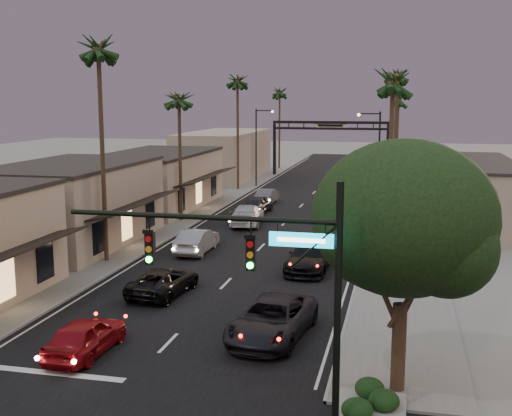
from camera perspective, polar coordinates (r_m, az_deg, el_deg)
The scene contains 29 objects.
ground at distance 55.76m, azimuth 3.10°, elevation -0.78°, with size 200.00×200.00×0.00m, color slate.
road at distance 60.62m, azimuth 3.91°, elevation 0.06°, with size 14.00×120.00×0.02m, color black.
sidewalk_left at distance 69.40m, azimuth -2.95°, elevation 1.33°, with size 5.00×92.00×0.12m, color slate.
sidewalk_right at distance 66.81m, azimuth 12.93°, elevation 0.78°, with size 5.00×92.00×0.12m, color slate.
storefront_mid at distance 46.41m, azimuth -15.99°, elevation 0.18°, with size 8.00×14.00×5.50m, color gray.
storefront_far at distance 60.79m, azimuth -8.72°, elevation 2.37°, with size 8.00×16.00×5.00m, color tan.
storefront_dist at distance 82.43m, azimuth -2.85°, elevation 4.71°, with size 8.00×20.00×6.00m, color gray.
building_right at distance 54.78m, azimuth 17.71°, elevation 1.23°, with size 8.00×18.00×5.00m, color gray.
traffic_signal at distance 19.07m, azimuth 1.58°, elevation -5.58°, with size 8.51×0.22×7.80m.
corner_tree at distance 21.89m, azimuth 13.17°, elevation -1.43°, with size 6.20×6.20×8.80m.
arch at distance 84.68m, azimuth 6.63°, elevation 6.51°, with size 15.20×0.40×7.27m.
streetlight_right at distance 59.29m, azimuth 10.61°, elevation 4.89°, with size 2.13×0.30×9.00m.
streetlight_left at distance 74.00m, azimuth 0.22°, elevation 5.97°, with size 2.13×0.30×9.00m.
palm_lb at distance 40.37m, azimuth -13.87°, elevation 14.06°, with size 3.20×3.20×15.20m.
palm_lc at distance 53.15m, azimuth -6.87°, elevation 10.00°, with size 3.20×3.20×12.20m.
palm_ld at distance 71.36m, azimuth -1.66°, elevation 11.52°, with size 3.20×3.20×14.20m.
palm_ra at distance 38.08m, azimuth 12.11°, elevation 11.48°, with size 3.20×3.20×13.20m.
palm_rb at distance 58.10m, azimuth 12.48°, elevation 11.73°, with size 3.20×3.20×14.20m.
palm_rc at distance 78.05m, azimuth 12.58°, elevation 9.71°, with size 3.20×3.20×12.20m.
palm_far at distance 93.72m, azimuth 2.12°, elevation 10.48°, with size 3.20×3.20×13.20m.
oncoming_red at distance 26.95m, azimuth -14.93°, elevation -10.93°, with size 1.80×4.48×1.53m, color maroon.
oncoming_pickup at distance 34.04m, azimuth -8.19°, elevation -6.46°, with size 2.33×5.06×1.40m, color black.
oncoming_silver at distance 42.85m, azimuth -5.27°, elevation -2.89°, with size 1.71×4.91×1.62m, color gray.
oncoming_white at distance 51.93m, azimuth -0.79°, elevation -0.61°, with size 2.34×5.75×1.67m, color #AFAFAF.
oncoming_dgrey at distance 57.31m, azimuth 0.09°, elevation 0.33°, with size 1.89×4.70×1.60m, color black.
oncoming_grey_far at distance 62.68m, azimuth 0.98°, elevation 1.07°, with size 1.56×4.46×1.47m, color #535358.
curbside_near at distance 27.74m, azimuth 1.46°, elevation -9.85°, with size 2.75×5.97×1.66m, color black.
curbside_black at distance 38.44m, azimuth 4.82°, elevation -4.31°, with size 2.34×5.76×1.67m, color black.
curbside_grey at distance 45.40m, azimuth 8.73°, elevation -2.32°, with size 1.78×4.44×1.51m, color #49494D.
Camera 1 is at (9.28, -14.05, 10.09)m, focal length 45.00 mm.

